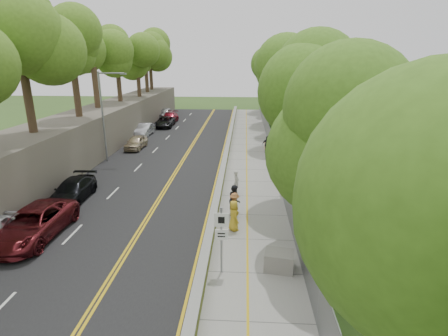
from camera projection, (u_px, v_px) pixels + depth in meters
name	position (u px, v px, depth m)	size (l,w,h in m)	color
ground	(205.00, 239.00, 18.39)	(140.00, 140.00, 0.00)	#33511E
road	(166.00, 159.00, 32.97)	(11.20, 66.00, 0.04)	black
sidewalk	(250.00, 160.00, 32.52)	(4.20, 66.00, 0.05)	gray
jersey_barrier	(226.00, 157.00, 32.57)	(0.42, 66.00, 0.60)	#C9EA2C
rock_embankment	(80.00, 137.00, 32.84)	(5.00, 66.00, 4.00)	#595147
chainlink_fence	(274.00, 150.00, 32.10)	(0.04, 66.00, 2.00)	slate
trees_embankment	(74.00, 41.00, 30.25)	(6.40, 66.00, 13.00)	#5B8B25
trees_fenceside	(304.00, 83.00, 30.16)	(7.00, 66.00, 14.00)	#528724
streetlight	(105.00, 111.00, 30.92)	(2.52, 0.22, 8.00)	gray
signpost	(221.00, 233.00, 14.87)	(0.62, 0.09, 3.10)	gray
construction_barrel	(267.00, 145.00, 36.12)	(0.55, 0.55, 0.90)	orange
concrete_block	(279.00, 261.00, 15.54)	(1.28, 0.96, 0.85)	slate
car_2	(33.00, 224.00, 18.22)	(2.63, 5.70, 1.59)	#5B161A
car_3	(73.00, 190.00, 23.08)	(1.93, 4.76, 1.38)	black
car_4	(136.00, 142.00, 36.28)	(1.60, 3.97, 1.35)	#C1AE8F
car_5	(145.00, 129.00, 42.68)	(1.50, 4.30, 1.42)	silver
car_6	(165.00, 122.00, 47.83)	(2.26, 4.90, 1.36)	black
car_7	(170.00, 118.00, 50.80)	(2.07, 5.10, 1.48)	maroon
car_8	(165.00, 113.00, 54.87)	(1.82, 4.54, 1.55)	silver
painter_0	(234.00, 216.00, 18.99)	(0.84, 0.54, 1.71)	gold
painter_1	(236.00, 182.00, 24.11)	(0.61, 0.40, 1.69)	beige
painter_2	(235.00, 200.00, 20.91)	(0.91, 0.71, 1.87)	black
painter_3	(235.00, 206.00, 20.40)	(1.03, 0.59, 1.59)	#A06336
person_far	(267.00, 145.00, 34.46)	(1.01, 0.42, 1.72)	black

